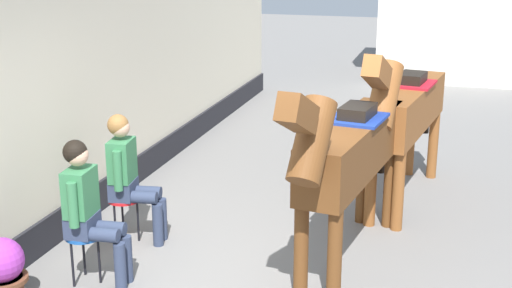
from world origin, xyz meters
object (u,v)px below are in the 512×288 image
object	(u,v)px
seated_visitor_far	(128,172)
seated_visitor_near	(88,205)
flower_planter_middle	(2,272)
spare_stool_white	(378,133)
saddled_horse_near	(349,152)
saddled_horse_far	(406,110)

from	to	relation	value
seated_visitor_far	seated_visitor_near	bearing A→B (deg)	-86.28
seated_visitor_near	seated_visitor_far	world-z (taller)	same
flower_planter_middle	spare_stool_white	xyz separation A→B (m)	(2.64, 5.20, 0.07)
saddled_horse_near	spare_stool_white	size ratio (longest dim) A/B	6.49
seated_visitor_far	saddled_horse_near	distance (m)	2.32
seated_visitor_near	saddled_horse_far	size ratio (longest dim) A/B	0.47
seated_visitor_near	saddled_horse_far	bearing A→B (deg)	48.22
saddled_horse_far	flower_planter_middle	bearing A→B (deg)	-131.47
seated_visitor_far	saddled_horse_near	world-z (taller)	saddled_horse_near
saddled_horse_near	flower_planter_middle	bearing A→B (deg)	-148.39
saddled_horse_near	flower_planter_middle	xyz separation A→B (m)	(-2.74, -1.69, -0.82)
seated_visitor_far	flower_planter_middle	world-z (taller)	seated_visitor_far
saddled_horse_far	spare_stool_white	size ratio (longest dim) A/B	6.49
seated_visitor_near	seated_visitor_far	size ratio (longest dim) A/B	1.00
seated_visitor_near	flower_planter_middle	world-z (taller)	seated_visitor_near
seated_visitor_far	spare_stool_white	distance (m)	4.23
seated_visitor_near	flower_planter_middle	distance (m)	0.92
seated_visitor_far	saddled_horse_far	bearing A→B (deg)	36.15
seated_visitor_far	spare_stool_white	xyz separation A→B (m)	(2.18, 3.61, -0.38)
saddled_horse_near	flower_planter_middle	size ratio (longest dim) A/B	4.66
flower_planter_middle	spare_stool_white	size ratio (longest dim) A/B	1.39
flower_planter_middle	saddled_horse_far	bearing A→B (deg)	48.53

